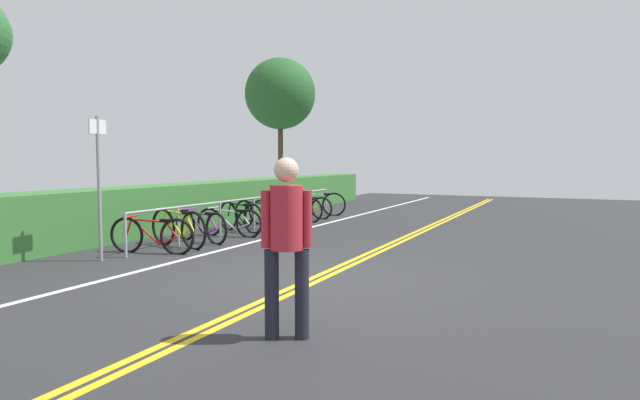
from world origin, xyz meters
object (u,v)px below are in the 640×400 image
(bicycle_0, at_px, (152,235))
(bicycle_1, at_px, (178,228))
(bicycle_3, at_px, (229,222))
(pedestrian, at_px, (287,235))
(bicycle_7, at_px, (295,209))
(bicycle_4, at_px, (240,217))
(sign_post_near, at_px, (99,175))
(bicycle_5, at_px, (258,214))
(bicycle_6, at_px, (281,212))
(bicycle_9, at_px, (318,204))
(bicycle_2, at_px, (201,226))
(tree_mid, at_px, (280,94))
(bicycle_8, at_px, (307,207))
(bike_rack, at_px, (254,205))

(bicycle_0, distance_m, bicycle_1, 0.81)
(bicycle_3, bearing_deg, pedestrian, -141.10)
(bicycle_7, bearing_deg, bicycle_4, 174.99)
(bicycle_7, height_order, sign_post_near, sign_post_near)
(pedestrian, bearing_deg, bicycle_5, 33.45)
(bicycle_6, height_order, pedestrian, pedestrian)
(sign_post_near, bearing_deg, pedestrian, -114.77)
(bicycle_4, relative_size, bicycle_9, 0.99)
(bicycle_2, xyz_separation_m, pedestrian, (-4.77, -4.69, 0.69))
(bicycle_6, distance_m, tree_mid, 9.36)
(bicycle_5, height_order, tree_mid, tree_mid)
(bicycle_4, height_order, tree_mid, tree_mid)
(bicycle_3, bearing_deg, bicycle_2, 174.71)
(bicycle_2, relative_size, bicycle_8, 1.03)
(bicycle_5, height_order, pedestrian, pedestrian)
(bicycle_2, xyz_separation_m, bicycle_8, (5.09, 0.02, -0.01))
(bicycle_4, xyz_separation_m, tree_mid, (8.92, 3.88, 4.08))
(bicycle_4, distance_m, sign_post_near, 4.44)
(bicycle_0, height_order, bicycle_3, bicycle_0)
(bike_rack, height_order, bicycle_6, bike_rack)
(bike_rack, relative_size, sign_post_near, 3.47)
(bike_rack, distance_m, tree_mid, 10.18)
(tree_mid, bearing_deg, pedestrian, -150.54)
(bike_rack, xyz_separation_m, bicycle_8, (2.93, 0.00, -0.28))
(bicycle_2, height_order, pedestrian, pedestrian)
(bicycle_5, xyz_separation_m, bicycle_8, (2.56, -0.11, -0.02))
(bicycle_8, bearing_deg, bicycle_1, -179.59)
(bicycle_2, distance_m, bicycle_4, 1.78)
(bicycle_6, xyz_separation_m, tree_mid, (7.34, 4.11, 4.10))
(bicycle_6, relative_size, bicycle_7, 1.00)
(bicycle_5, distance_m, bicycle_6, 0.84)
(bicycle_5, height_order, bicycle_7, bicycle_5)
(bicycle_6, bearing_deg, bicycle_9, 3.06)
(bicycle_1, xyz_separation_m, tree_mid, (11.43, 4.06, 4.06))
(bicycle_1, xyz_separation_m, bicycle_9, (6.71, 0.09, -0.01))
(tree_mid, bearing_deg, bicycle_0, -161.41)
(bicycle_2, relative_size, bicycle_4, 1.04)
(bicycle_2, distance_m, sign_post_near, 2.78)
(sign_post_near, bearing_deg, bike_rack, -1.89)
(bicycle_0, bearing_deg, bicycle_8, 0.82)
(bicycle_0, xyz_separation_m, bicycle_7, (5.73, 0.02, 0.01))
(bicycle_5, relative_size, bicycle_8, 1.02)
(bicycle_5, height_order, bicycle_8, bicycle_5)
(bike_rack, relative_size, bicycle_9, 5.17)
(bicycle_9, bearing_deg, bicycle_5, 178.98)
(bicycle_8, relative_size, tree_mid, 0.28)
(bicycle_8, bearing_deg, bicycle_5, 177.54)
(bicycle_5, bearing_deg, bicycle_8, -2.46)
(bicycle_1, xyz_separation_m, bicycle_7, (4.92, -0.03, -0.03))
(bicycle_1, relative_size, bicycle_7, 1.01)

